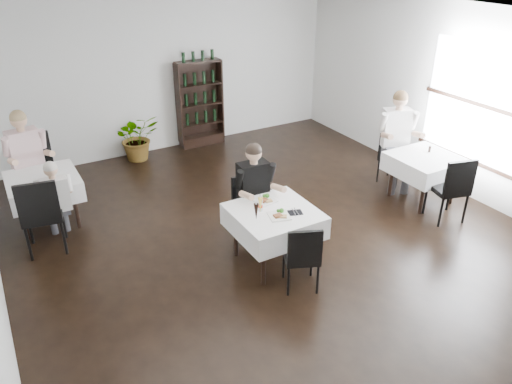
% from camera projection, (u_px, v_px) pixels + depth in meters
% --- Properties ---
extents(room_shell, '(9.00, 9.00, 9.00)m').
position_uv_depth(room_shell, '(296.00, 153.00, 6.11)').
color(room_shell, black).
rests_on(room_shell, ground).
extents(window_right, '(0.06, 2.30, 1.85)m').
position_uv_depth(window_right, '(485.00, 109.00, 7.63)').
color(window_right, white).
rests_on(window_right, room_shell).
extents(wine_shelf, '(0.90, 0.28, 1.75)m').
position_uv_depth(wine_shelf, '(200.00, 104.00, 10.00)').
color(wine_shelf, black).
rests_on(wine_shelf, ground).
extents(main_table, '(1.03, 1.03, 0.77)m').
position_uv_depth(main_table, '(274.00, 221.00, 6.38)').
color(main_table, black).
rests_on(main_table, ground).
extents(left_table, '(0.98, 0.98, 0.77)m').
position_uv_depth(left_table, '(44.00, 186.00, 7.25)').
color(left_table, black).
rests_on(left_table, ground).
extents(right_table, '(0.98, 0.98, 0.77)m').
position_uv_depth(right_table, '(425.00, 165.00, 7.93)').
color(right_table, black).
rests_on(right_table, ground).
extents(potted_tree, '(0.82, 0.72, 0.90)m').
position_uv_depth(potted_tree, '(137.00, 137.00, 9.49)').
color(potted_tree, '#2D5D20').
rests_on(potted_tree, ground).
extents(main_chair_far, '(0.43, 0.43, 0.89)m').
position_uv_depth(main_chair_far, '(248.00, 202.00, 7.06)').
color(main_chair_far, black).
rests_on(main_chair_far, ground).
extents(main_chair_near, '(0.54, 0.54, 0.90)m').
position_uv_depth(main_chair_near, '(302.00, 254.00, 5.90)').
color(main_chair_near, black).
rests_on(main_chair_near, ground).
extents(left_chair_far, '(0.53, 0.54, 1.15)m').
position_uv_depth(left_chair_far, '(38.00, 166.00, 7.82)').
color(left_chair_far, black).
rests_on(left_chair_far, ground).
extents(left_chair_near, '(0.59, 0.59, 1.12)m').
position_uv_depth(left_chair_near, '(41.00, 212.00, 6.56)').
color(left_chair_near, black).
rests_on(left_chair_near, ground).
extents(right_chair_far, '(0.52, 0.52, 0.91)m').
position_uv_depth(right_chair_far, '(391.00, 153.00, 8.61)').
color(right_chair_far, black).
rests_on(right_chair_far, ground).
extents(right_chair_near, '(0.58, 0.58, 1.04)m').
position_uv_depth(right_chair_near, '(453.00, 186.00, 7.32)').
color(right_chair_near, black).
rests_on(right_chair_near, ground).
extents(diner_main, '(0.57, 0.57, 1.48)m').
position_uv_depth(diner_main, '(256.00, 188.00, 6.67)').
color(diner_main, '#3C3D44').
rests_on(diner_main, ground).
extents(diner_left_far, '(0.65, 0.68, 1.63)m').
position_uv_depth(diner_left_far, '(28.00, 155.00, 7.45)').
color(diner_left_far, '#3C3D44').
rests_on(diner_left_far, ground).
extents(diner_left_near, '(0.47, 0.46, 1.24)m').
position_uv_depth(diner_left_near, '(55.00, 195.00, 6.79)').
color(diner_left_near, '#3C3D44').
rests_on(diner_left_near, ground).
extents(diner_right_far, '(0.74, 0.78, 1.66)m').
position_uv_depth(diner_right_far, '(398.00, 133.00, 8.24)').
color(diner_right_far, '#3C3D44').
rests_on(diner_right_far, ground).
extents(plate_far, '(0.29, 0.29, 0.08)m').
position_uv_depth(plate_far, '(265.00, 200.00, 6.53)').
color(plate_far, white).
rests_on(plate_far, main_table).
extents(plate_near, '(0.31, 0.31, 0.08)m').
position_uv_depth(plate_near, '(280.00, 215.00, 6.17)').
color(plate_near, white).
rests_on(plate_near, main_table).
extents(pilsner_dark, '(0.06, 0.06, 0.27)m').
position_uv_depth(pilsner_dark, '(256.00, 212.00, 6.06)').
color(pilsner_dark, black).
rests_on(pilsner_dark, main_table).
extents(pilsner_lager, '(0.06, 0.06, 0.26)m').
position_uv_depth(pilsner_lager, '(260.00, 205.00, 6.23)').
color(pilsner_lager, gold).
rests_on(pilsner_lager, main_table).
extents(coke_bottle, '(0.06, 0.06, 0.22)m').
position_uv_depth(coke_bottle, '(260.00, 205.00, 6.26)').
color(coke_bottle, silver).
rests_on(coke_bottle, main_table).
extents(napkin_cutlery, '(0.21, 0.19, 0.02)m').
position_uv_depth(napkin_cutlery, '(295.00, 212.00, 6.26)').
color(napkin_cutlery, black).
rests_on(napkin_cutlery, main_table).
extents(pepper_mill, '(0.04, 0.04, 0.10)m').
position_uv_depth(pepper_mill, '(430.00, 149.00, 7.99)').
color(pepper_mill, black).
rests_on(pepper_mill, right_table).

